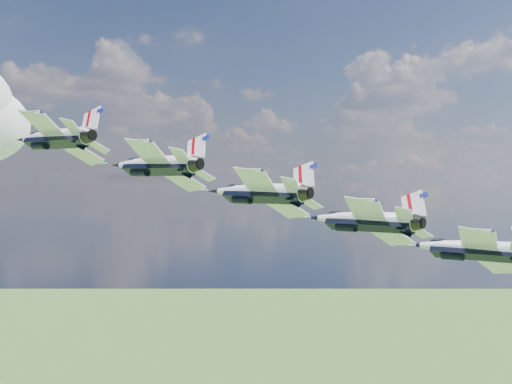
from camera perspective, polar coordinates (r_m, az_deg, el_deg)
jet_0 at (r=79.62m, az=-16.00°, el=4.19°), size 13.68×16.55×8.78m
jet_1 at (r=76.42m, az=-8.24°, el=2.18°), size 13.68×16.55×8.78m
jet_2 at (r=74.81m, az=0.00°, el=0.00°), size 13.68×16.55×8.78m
jet_3 at (r=74.92m, az=8.41°, el=-2.23°), size 13.68×16.55×8.78m
jet_4 at (r=76.72m, az=16.63°, el=-4.35°), size 13.68×16.55×8.78m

